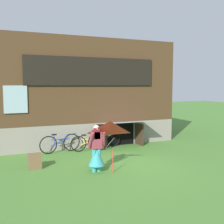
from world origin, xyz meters
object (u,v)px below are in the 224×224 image
object	(u,v)px
wooden_crate	(35,161)
person	(97,152)
bicycle_blue	(60,143)
kite	(110,137)
bicycle_yellow	(89,143)
bicycle_green	(105,140)

from	to	relation	value
wooden_crate	person	bearing A→B (deg)	-31.43
bicycle_blue	kite	bearing A→B (deg)	-85.52
person	bicycle_yellow	distance (m)	2.79
person	bicycle_green	size ratio (longest dim) A/B	0.89
bicycle_yellow	bicycle_blue	distance (m)	1.21
bicycle_green	bicycle_blue	bearing A→B (deg)	162.98
person	wooden_crate	bearing A→B (deg)	139.10
wooden_crate	bicycle_green	bearing A→B (deg)	29.73
bicycle_yellow	kite	bearing A→B (deg)	-88.24
kite	bicycle_yellow	xyz separation A→B (m)	(0.37, 3.32, -0.89)
bicycle_green	bicycle_blue	size ratio (longest dim) A/B	0.98
bicycle_yellow	wooden_crate	distance (m)	2.90
kite	bicycle_blue	size ratio (longest dim) A/B	0.88
bicycle_yellow	wooden_crate	bearing A→B (deg)	-138.38
person	wooden_crate	distance (m)	2.16
bicycle_green	bicycle_yellow	world-z (taller)	bicycle_green
kite	bicycle_yellow	bearing A→B (deg)	83.64
bicycle_yellow	wooden_crate	world-z (taller)	bicycle_yellow
kite	wooden_crate	distance (m)	2.85
bicycle_green	wooden_crate	distance (m)	3.69
kite	bicycle_blue	bearing A→B (deg)	102.88
kite	bicycle_green	bearing A→B (deg)	71.97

